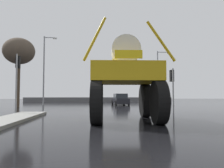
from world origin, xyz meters
name	(u,v)px	position (x,y,z in m)	size (l,w,h in m)	color
ground_plane	(102,107)	(0.00, 18.00, 0.00)	(120.00, 120.00, 0.00)	black
oversize_sprayer	(125,79)	(0.83, 6.27, 2.08)	(4.07, 5.30, 4.69)	black
sedan_ahead	(120,100)	(2.63, 23.95, 0.71)	(2.17, 4.24, 1.52)	black
traffic_signal_near_left	(17,70)	(-6.00, 10.35, 2.98)	(0.24, 0.54, 4.08)	gray
traffic_signal_near_right	(172,81)	(4.84, 10.37, 2.33)	(0.24, 0.54, 3.21)	gray
streetlight_far_left	(45,67)	(-7.50, 24.18, 5.05)	(1.74, 0.24, 9.23)	gray
streetlight_far_right	(159,74)	(8.79, 26.60, 4.46)	(2.07, 0.24, 7.98)	gray
bare_tree_left	(19,52)	(-9.16, 19.37, 6.10)	(3.41, 3.41, 7.62)	#473828
roadside_barrier	(99,100)	(0.00, 37.82, 0.45)	(29.51, 0.24, 0.90)	#59595B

